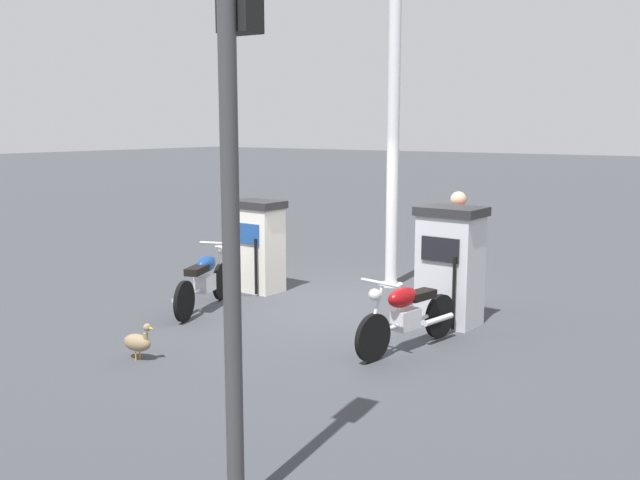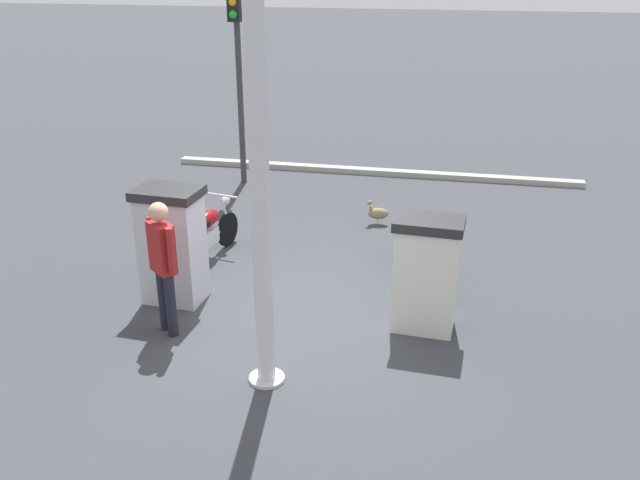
# 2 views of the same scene
# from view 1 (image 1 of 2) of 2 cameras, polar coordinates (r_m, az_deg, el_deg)

# --- Properties ---
(ground_plane) EXTENTS (120.00, 120.00, 0.00)m
(ground_plane) POSITION_cam_1_polar(r_m,az_deg,el_deg) (10.56, 1.68, -5.43)
(ground_plane) COLOR #383A3F
(fuel_pump_near) EXTENTS (0.63, 0.85, 1.48)m
(fuel_pump_near) POSITION_cam_1_polar(r_m,az_deg,el_deg) (11.48, -5.03, -0.43)
(fuel_pump_near) COLOR silver
(fuel_pump_near) RESTS_ON ground
(fuel_pump_far) EXTENTS (0.69, 0.87, 1.60)m
(fuel_pump_far) POSITION_cam_1_polar(r_m,az_deg,el_deg) (9.66, 10.44, -2.00)
(fuel_pump_far) COLOR silver
(fuel_pump_far) RESTS_ON ground
(motorcycle_near_pump) EXTENTS (1.77, 0.81, 0.92)m
(motorcycle_near_pump) POSITION_cam_1_polar(r_m,az_deg,el_deg) (10.47, -9.31, -3.10)
(motorcycle_near_pump) COLOR black
(motorcycle_near_pump) RESTS_ON ground
(motorcycle_far_pump) EXTENTS (1.85, 0.64, 0.92)m
(motorcycle_far_pump) POSITION_cam_1_polar(r_m,az_deg,el_deg) (8.54, 7.02, -5.90)
(motorcycle_far_pump) COLOR black
(motorcycle_far_pump) RESTS_ON ground
(attendant_person) EXTENTS (0.42, 0.51, 1.73)m
(attendant_person) POSITION_cam_1_polar(r_m,az_deg,el_deg) (10.51, 11.00, -0.10)
(attendant_person) COLOR #1E1E2D
(attendant_person) RESTS_ON ground
(wandering_duck) EXTENTS (0.24, 0.45, 0.45)m
(wandering_duck) POSITION_cam_1_polar(r_m,az_deg,el_deg) (8.45, -14.47, -7.94)
(wandering_duck) COLOR #847051
(wandering_duck) RESTS_ON ground
(roadside_traffic_light) EXTENTS (0.39, 0.26, 3.96)m
(roadside_traffic_light) POSITION_cam_1_polar(r_m,az_deg,el_deg) (4.65, -6.84, 9.54)
(roadside_traffic_light) COLOR #38383A
(roadside_traffic_light) RESTS_ON ground
(canopy_support_pole) EXTENTS (0.40, 0.40, 4.71)m
(canopy_support_pole) POSITION_cam_1_polar(r_m,az_deg,el_deg) (11.71, 5.91, 7.25)
(canopy_support_pole) COLOR silver
(canopy_support_pole) RESTS_ON ground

